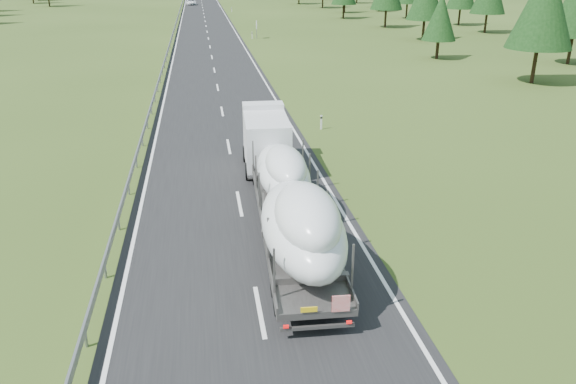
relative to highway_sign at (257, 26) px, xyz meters
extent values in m
cube|color=black|center=(-7.20, 20.00, -1.80)|extent=(10.00, 400.00, 0.02)
cube|color=slate|center=(-12.50, 20.00, -1.21)|extent=(0.08, 400.00, 0.32)
cube|color=silver|center=(-0.70, -50.00, -1.31)|extent=(0.12, 0.07, 1.00)
cube|color=black|center=(-0.70, -50.00, -0.99)|extent=(0.13, 0.08, 0.12)
cube|color=silver|center=(-0.70, 0.00, -1.31)|extent=(0.12, 0.07, 1.00)
cube|color=black|center=(-0.70, 0.00, -0.99)|extent=(0.13, 0.08, 0.12)
cube|color=silver|center=(-0.70, 50.00, -1.31)|extent=(0.12, 0.07, 1.00)
cube|color=black|center=(-0.70, 50.00, -0.99)|extent=(0.13, 0.08, 0.12)
cylinder|color=slate|center=(0.00, 0.00, -0.81)|extent=(0.08, 0.08, 2.00)
cube|color=silver|center=(0.00, 0.00, 0.19)|extent=(0.05, 0.90, 1.20)
cylinder|color=black|center=(32.26, -28.19, 0.01)|extent=(0.36, 0.36, 3.63)
cylinder|color=black|center=(40.63, -9.07, -0.33)|extent=(0.36, 0.36, 2.95)
cone|color=black|center=(40.63, -9.07, 3.76)|extent=(4.59, 4.59, 6.14)
cylinder|color=black|center=(37.39, 1.70, -0.03)|extent=(0.36, 0.36, 3.55)
cylinder|color=black|center=(38.32, 13.57, -0.10)|extent=(0.36, 0.36, 3.41)
cylinder|color=black|center=(33.49, 27.77, -0.08)|extent=(0.36, 0.36, 3.46)
cylinder|color=black|center=(33.41, 45.99, -0.29)|extent=(0.36, 0.36, 3.04)
cylinder|color=black|center=(36.73, 60.18, -0.34)|extent=(0.36, 0.36, 2.95)
cylinder|color=black|center=(22.38, -37.45, 0.10)|extent=(0.36, 0.36, 3.82)
cone|color=black|center=(22.38, -37.45, 5.41)|extent=(5.95, 5.95, 7.96)
cylinder|color=black|center=(19.16, -22.35, -0.54)|extent=(0.36, 0.36, 2.53)
cone|color=black|center=(19.16, -22.35, 2.97)|extent=(3.94, 3.94, 5.28)
cylinder|color=black|center=(23.92, -5.71, -0.09)|extent=(0.36, 0.36, 3.44)
cylinder|color=black|center=(23.89, 11.97, -0.01)|extent=(0.36, 0.36, 3.60)
cylinder|color=black|center=(20.75, 29.58, -0.18)|extent=(0.36, 0.36, 3.26)
cylinder|color=black|center=(24.49, 43.43, -0.34)|extent=(0.36, 0.36, 2.95)
cylinder|color=black|center=(22.63, 58.51, 0.17)|extent=(0.36, 0.36, 3.95)
cube|color=silver|center=(-5.38, -57.60, -0.07)|extent=(2.46, 4.66, 2.56)
cube|color=black|center=(-5.38, -55.27, 0.39)|extent=(2.11, 0.15, 1.28)
cube|color=silver|center=(-5.38, -55.59, 1.35)|extent=(2.33, 1.19, 0.27)
cube|color=#5F5B59|center=(-5.38, -58.52, -1.30)|extent=(2.39, 2.83, 0.23)
cylinder|color=black|center=(-6.43, -55.95, -1.35)|extent=(0.36, 0.93, 0.92)
cylinder|color=black|center=(-4.32, -55.95, -1.35)|extent=(0.36, 0.93, 0.92)
cylinder|color=black|center=(-6.43, -58.88, -1.35)|extent=(0.36, 0.93, 0.92)
cylinder|color=black|center=(-4.32, -58.88, -1.35)|extent=(0.36, 0.93, 0.92)
cube|color=#5F5B59|center=(-5.38, -66.30, -0.97)|extent=(2.96, 12.90, 0.24)
cube|color=#5F5B59|center=(-6.59, -66.30, -0.74)|extent=(0.54, 12.81, 0.22)
cube|color=#5F5B59|center=(-4.16, -66.30, -0.74)|extent=(0.54, 12.81, 0.22)
cube|color=#5F5B59|center=(-6.59, -71.79, 0.02)|extent=(0.07, 0.07, 1.74)
cube|color=#5F5B59|center=(-4.16, -71.79, 0.02)|extent=(0.07, 0.07, 1.74)
cube|color=#5F5B59|center=(-6.59, -69.60, 0.02)|extent=(0.07, 0.07, 1.74)
cube|color=#5F5B59|center=(-4.16, -69.60, 0.02)|extent=(0.07, 0.07, 1.74)
cube|color=#5F5B59|center=(-6.59, -67.40, 0.02)|extent=(0.07, 0.07, 1.74)
cube|color=#5F5B59|center=(-4.16, -67.40, 0.02)|extent=(0.07, 0.07, 1.74)
cube|color=#5F5B59|center=(-6.59, -65.20, 0.02)|extent=(0.07, 0.07, 1.74)
cube|color=#5F5B59|center=(-4.16, -65.20, 0.02)|extent=(0.07, 0.07, 1.74)
cube|color=#5F5B59|center=(-6.59, -63.00, 0.02)|extent=(0.07, 0.07, 1.74)
cube|color=#5F5B59|center=(-4.16, -63.00, 0.02)|extent=(0.07, 0.07, 1.74)
cube|color=#5F5B59|center=(-6.59, -60.81, 0.02)|extent=(0.07, 0.07, 1.74)
cube|color=#5F5B59|center=(-4.16, -60.81, 0.02)|extent=(0.07, 0.07, 1.74)
cylinder|color=black|center=(-6.38, -71.24, -1.35)|extent=(0.40, 0.93, 0.92)
cylinder|color=black|center=(-4.37, -71.24, -1.35)|extent=(0.40, 0.93, 0.92)
cylinder|color=black|center=(-6.38, -70.14, -1.35)|extent=(0.40, 0.93, 0.92)
cylinder|color=black|center=(-4.37, -70.14, -1.35)|extent=(0.40, 0.93, 0.92)
cube|color=#5F5B59|center=(-5.38, -72.66, -1.40)|extent=(2.29, 0.20, 0.11)
cube|color=red|center=(-4.69, -72.73, -0.57)|extent=(0.55, 0.06, 0.55)
cube|color=yellow|center=(-5.65, -72.73, -0.71)|extent=(0.50, 0.06, 0.16)
cube|color=red|center=(-6.34, -72.73, -1.26)|extent=(0.17, 0.06, 0.09)
cube|color=red|center=(-4.41, -72.73, -1.26)|extent=(0.17, 0.06, 0.09)
ellipsoid|color=white|center=(-5.38, -69.23, 0.30)|extent=(3.04, 7.00, 2.30)
ellipsoid|color=white|center=(-5.38, -70.09, 1.11)|extent=(2.27, 4.44, 1.84)
ellipsoid|color=white|center=(-5.38, -63.00, 0.04)|extent=(2.52, 6.62, 1.78)
ellipsoid|color=white|center=(-5.38, -63.82, 0.67)|extent=(1.89, 4.20, 1.42)
imported|color=white|center=(-10.06, 74.29, -1.06)|extent=(2.49, 5.41, 1.50)
camera|label=1|loc=(-8.66, -86.50, 8.82)|focal=35.00mm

